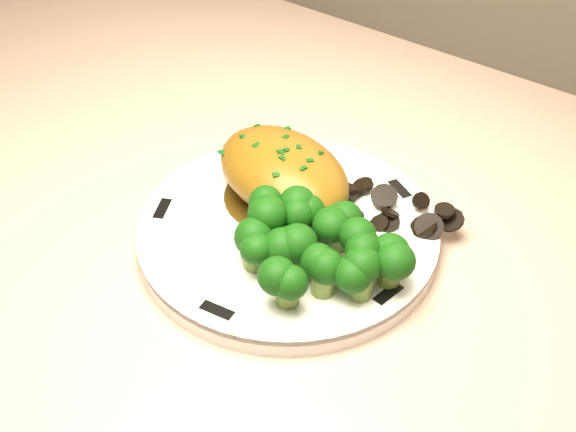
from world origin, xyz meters
The scene contains 10 objects.
plate centered at (-0.11, 1.59, 0.95)m, with size 0.26×0.26×0.02m, color white.
rim_accent_0 centered at (-0.06, 1.69, 0.96)m, with size 0.03×0.01×0.00m, color black.
rim_accent_1 centered at (-0.19, 1.67, 0.96)m, with size 0.03×0.01×0.00m, color black.
rim_accent_2 centered at (-0.21, 1.54, 0.96)m, with size 0.03×0.01×0.00m, color black.
rim_accent_3 centered at (-0.09, 1.48, 0.96)m, with size 0.03×0.01×0.00m, color black.
rim_accent_4 centered at (0.00, 1.57, 0.96)m, with size 0.03×0.01×0.00m, color black.
gravy_pool centered at (-0.14, 1.62, 0.96)m, with size 0.11×0.11×0.00m, color #3C290A.
chicken_breast centered at (-0.14, 1.61, 0.99)m, with size 0.16×0.13×0.05m.
mushroom_pile centered at (-0.05, 1.64, 0.97)m, with size 0.09×0.07×0.02m.
broccoli_florets centered at (-0.06, 1.56, 0.99)m, with size 0.13×0.10×0.04m.
Camera 1 is at (0.17, 1.22, 1.37)m, focal length 45.00 mm.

